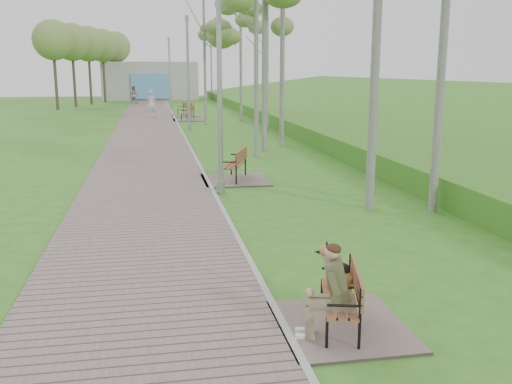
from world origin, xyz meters
TOP-DOWN VIEW (x-y plane):
  - ground at (0.00, 0.00)m, footprint 120.00×120.00m
  - walkway at (-1.75, 21.50)m, footprint 3.50×67.00m
  - kerb at (0.00, 21.50)m, footprint 0.10×67.00m
  - embankment at (12.00, 20.00)m, footprint 14.00×70.00m
  - building_north at (-1.50, 50.97)m, footprint 10.00×5.20m
  - bench_main at (0.64, -6.51)m, footprint 1.59×1.76m
  - bench_second at (0.77, 3.41)m, footprint 1.87×2.08m
  - bench_third at (0.77, 24.03)m, footprint 1.95×2.16m
  - bench_far at (0.77, 27.55)m, footprint 1.84×2.04m
  - lamp_post_near at (0.18, 1.70)m, footprint 0.22×0.22m
  - lamp_post_second at (0.44, 17.70)m, footprint 0.23×0.23m
  - lamp_post_third at (0.07, 34.83)m, footprint 0.22×0.22m
  - pedestrian_near at (-1.51, 27.69)m, footprint 0.76×0.61m
  - pedestrian_far at (-3.11, 42.53)m, footprint 0.99×0.86m
  - birch_mid_b at (4.41, 16.42)m, footprint 2.31×2.31m
  - birch_mid_c at (1.61, 20.86)m, footprint 2.66×2.66m
  - birch_far_b at (4.04, 22.88)m, footprint 2.47×2.47m
  - birch_distant_b at (4.89, 48.46)m, footprint 2.36×2.36m

SIDE VIEW (x-z plane):
  - ground at x=0.00m, z-range 0.00..0.00m
  - embankment at x=12.00m, z-range -0.80..0.80m
  - walkway at x=-1.75m, z-range 0.00..0.04m
  - kerb at x=0.00m, z-range 0.00..0.05m
  - bench_far at x=0.77m, z-range -0.35..0.77m
  - bench_second at x=0.77m, z-range -0.36..0.79m
  - bench_third at x=0.77m, z-range -0.37..0.82m
  - bench_main at x=0.64m, z-range -0.31..1.07m
  - pedestrian_far at x=-3.11m, z-range 0.00..1.72m
  - pedestrian_near at x=-1.51m, z-range 0.00..1.82m
  - building_north at x=-1.50m, z-range -0.01..3.99m
  - lamp_post_near at x=0.18m, z-range -0.19..5.49m
  - lamp_post_third at x=0.07m, z-range -0.19..5.53m
  - lamp_post_second at x=0.44m, z-range -0.19..5.72m
  - birch_mid_b at x=4.41m, z-range 2.13..9.60m
  - birch_mid_c at x=1.61m, z-range 2.19..9.86m
  - birch_distant_b at x=4.89m, z-range 2.44..10.98m
  - birch_far_b at x=4.04m, z-range 2.45..11.02m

